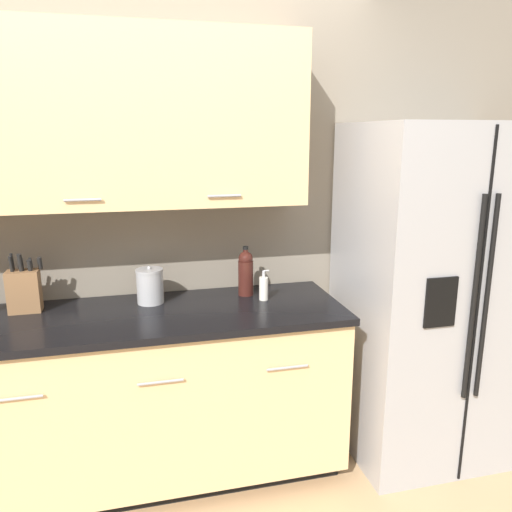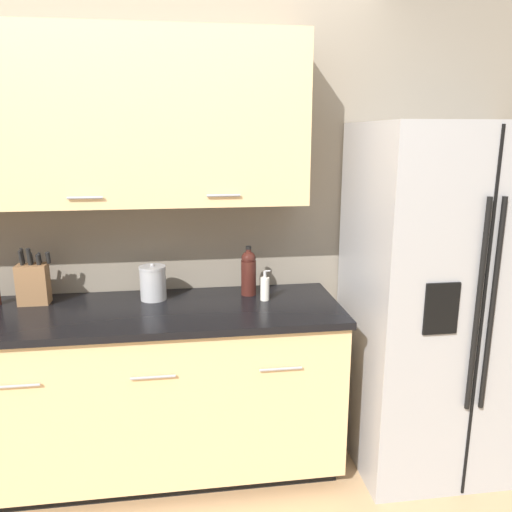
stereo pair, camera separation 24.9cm
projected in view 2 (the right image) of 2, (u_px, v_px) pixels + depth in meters
The scene contains 7 objects.
wall_back at pixel (130, 193), 2.62m from camera, with size 10.00×0.39×2.60m.
counter_unit at pixel (101, 394), 2.55m from camera, with size 2.44×0.64×0.91m.
refrigerator at pixel (441, 300), 2.63m from camera, with size 0.90×0.76×1.82m.
knife_block at pixel (33, 283), 2.52m from camera, with size 0.17×0.09×0.30m.
wine_bottle at pixel (249, 272), 2.67m from camera, with size 0.08×0.08×0.27m.
soap_dispenser at pixel (265, 288), 2.59m from camera, with size 0.05×0.05×0.16m.
steel_canister at pixel (153, 283), 2.60m from camera, with size 0.14×0.14×0.19m.
Camera 2 is at (0.21, -1.69, 1.75)m, focal length 35.00 mm.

